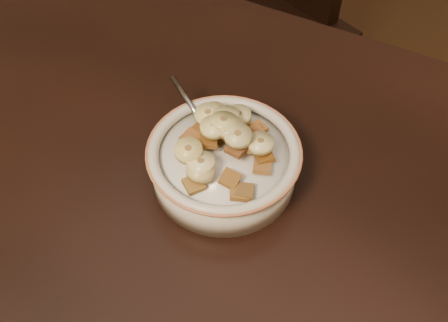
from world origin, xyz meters
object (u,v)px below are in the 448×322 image
at_px(chair, 250,19).
at_px(cereal_bowl, 224,166).
at_px(spoon, 212,137).
at_px(table, 104,214).

relative_size(chair, cereal_bowl, 5.45).
bearing_deg(chair, spoon, -46.35).
bearing_deg(spoon, table, -4.48).
bearing_deg(chair, table, -55.14).
bearing_deg(cereal_bowl, chair, 111.88).
bearing_deg(table, cereal_bowl, 44.41).
relative_size(table, chair, 1.50).
bearing_deg(cereal_bowl, table, -136.63).
xyz_separation_m(table, cereal_bowl, (0.11, 0.10, 0.04)).
distance_m(cereal_bowl, spoon, 0.04).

